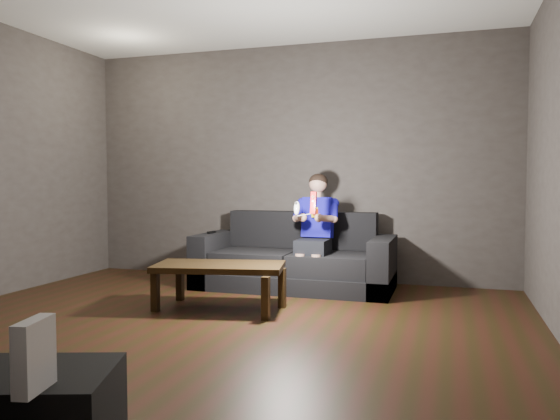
% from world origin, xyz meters
% --- Properties ---
extents(floor, '(5.00, 5.00, 0.00)m').
position_xyz_m(floor, '(0.00, 0.00, 0.00)').
color(floor, black).
rests_on(floor, ground).
extents(back_wall, '(5.00, 0.04, 2.70)m').
position_xyz_m(back_wall, '(0.00, 2.50, 1.35)').
color(back_wall, '#393230').
rests_on(back_wall, ground).
extents(sofa, '(2.06, 0.89, 0.80)m').
position_xyz_m(sofa, '(0.19, 1.95, 0.26)').
color(sofa, black).
rests_on(sofa, floor).
extents(child, '(0.47, 0.58, 1.16)m').
position_xyz_m(child, '(0.43, 1.90, 0.70)').
color(child, black).
rests_on(child, sofa).
extents(wii_remote_red, '(0.05, 0.08, 0.21)m').
position_xyz_m(wii_remote_red, '(0.51, 1.46, 0.93)').
color(wii_remote_red, red).
rests_on(wii_remote_red, child).
extents(nunchuk_white, '(0.06, 0.09, 0.14)m').
position_xyz_m(nunchuk_white, '(0.35, 1.46, 0.88)').
color(nunchuk_white, silver).
rests_on(nunchuk_white, child).
extents(wii_remote_black, '(0.05, 0.14, 0.03)m').
position_xyz_m(wii_remote_black, '(-0.74, 1.87, 0.58)').
color(wii_remote_black, black).
rests_on(wii_remote_black, sofa).
extents(coffee_table, '(1.21, 0.77, 0.41)m').
position_xyz_m(coffee_table, '(-0.18, 0.81, 0.35)').
color(coffee_table, black).
rests_on(coffee_table, floor).
extents(wii_console, '(0.09, 0.17, 0.22)m').
position_xyz_m(wii_console, '(0.57, -2.27, 0.61)').
color(wii_console, silver).
rests_on(wii_console, media_console).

